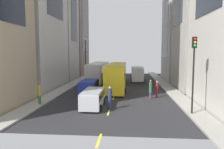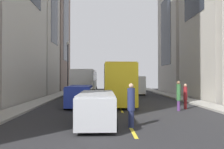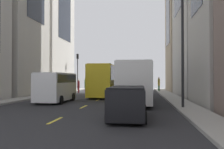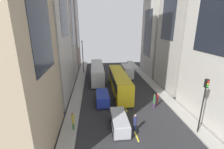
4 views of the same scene
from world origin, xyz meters
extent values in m
plane|color=#28282B|center=(0.00, 0.00, 0.00)|extent=(40.73, 40.73, 0.00)
cube|color=#9E9B93|center=(-7.46, 0.00, 0.07)|extent=(1.81, 44.00, 0.15)
cube|color=#9E9B93|center=(7.46, 0.00, 0.07)|extent=(1.81, 44.00, 0.15)
cube|color=yellow|center=(0.00, -21.00, 0.01)|extent=(0.16, 2.00, 0.01)
cube|color=yellow|center=(0.00, -15.00, 0.01)|extent=(0.16, 2.00, 0.01)
cube|color=yellow|center=(0.00, -9.00, 0.01)|extent=(0.16, 2.00, 0.01)
cube|color=yellow|center=(0.00, -3.00, 0.01)|extent=(0.16, 2.00, 0.01)
cube|color=yellow|center=(0.00, 3.00, 0.01)|extent=(0.16, 2.00, 0.01)
cube|color=yellow|center=(0.00, 9.00, 0.01)|extent=(0.16, 2.00, 0.01)
cube|color=yellow|center=(0.00, 15.00, 0.01)|extent=(0.16, 2.00, 0.01)
cube|color=yellow|center=(0.00, 21.00, 0.01)|extent=(0.16, 2.00, 0.01)
cube|color=#7A665B|center=(-12.55, 16.32, 12.34)|extent=(7.96, 9.94, 24.67)
cube|color=#1E232D|center=(-12.55, 16.32, 12.34)|extent=(8.04, 5.47, 13.57)
cube|color=beige|center=(11.81, 8.45, 9.74)|extent=(6.48, 9.36, 19.48)
cube|color=#1E232D|center=(11.81, 8.45, 9.74)|extent=(6.54, 5.15, 10.72)
cube|color=silver|center=(-3.73, 4.51, 1.77)|extent=(2.55, 12.24, 3.00)
cube|color=black|center=(-3.73, 4.51, 2.62)|extent=(2.60, 11.26, 1.20)
cube|color=beige|center=(-3.73, 4.51, 3.31)|extent=(2.45, 11.75, 0.08)
cylinder|color=black|center=(-4.90, 8.30, 0.50)|extent=(0.46, 1.00, 1.00)
cylinder|color=black|center=(-2.56, 8.30, 0.50)|extent=(0.46, 1.00, 1.00)
cylinder|color=black|center=(-4.90, 0.71, 0.50)|extent=(0.46, 1.00, 1.00)
cylinder|color=black|center=(-2.56, 0.71, 0.50)|extent=(0.46, 1.00, 1.00)
cube|color=yellow|center=(0.00, -2.96, 1.86)|extent=(2.45, 12.45, 3.30)
cube|color=black|center=(0.00, -2.96, 2.72)|extent=(2.50, 11.46, 1.48)
cube|color=gold|center=(0.00, -2.96, 3.55)|extent=(2.35, 11.95, 0.08)
cylinder|color=black|center=(-1.13, 0.90, 0.38)|extent=(0.44, 0.76, 0.76)
cylinder|color=black|center=(1.13, 0.90, 0.38)|extent=(0.44, 0.76, 0.76)
cylinder|color=black|center=(-1.13, -6.82, 0.38)|extent=(0.44, 0.76, 0.76)
cylinder|color=black|center=(1.13, -6.82, 0.38)|extent=(0.44, 0.76, 0.76)
cube|color=white|center=(3.25, 5.78, 1.35)|extent=(2.05, 5.69, 2.30)
cube|color=black|center=(3.25, 5.78, 2.10)|extent=(2.09, 5.23, 0.69)
cube|color=silver|center=(3.25, 5.78, 2.54)|extent=(1.97, 5.46, 0.08)
cylinder|color=black|center=(2.30, 7.54, 0.36)|extent=(0.37, 0.72, 0.72)
cylinder|color=black|center=(4.19, 7.54, 0.36)|extent=(0.37, 0.72, 0.72)
cylinder|color=black|center=(2.30, 4.01, 0.36)|extent=(0.37, 0.72, 0.72)
cylinder|color=black|center=(4.19, 4.01, 0.36)|extent=(0.37, 0.72, 0.72)
cube|color=black|center=(-3.56, 14.18, 0.89)|extent=(1.73, 4.26, 1.43)
cube|color=black|center=(-3.56, 14.18, 1.25)|extent=(1.77, 3.92, 0.60)
cube|color=black|center=(-3.56, 14.18, 1.64)|extent=(1.66, 4.09, 0.08)
cylinder|color=black|center=(-4.36, 15.50, 0.31)|extent=(0.31, 0.62, 0.62)
cylinder|color=black|center=(-2.76, 15.50, 0.31)|extent=(0.31, 0.62, 0.62)
cylinder|color=black|center=(-4.36, 12.86, 0.31)|extent=(0.31, 0.62, 0.62)
cylinder|color=black|center=(-2.76, 12.86, 0.31)|extent=(0.31, 0.62, 0.62)
cube|color=#B7BABF|center=(-1.65, -13.46, 0.87)|extent=(1.77, 4.47, 1.39)
cube|color=black|center=(-1.65, -13.46, 1.22)|extent=(1.80, 4.11, 0.58)
cube|color=#9C9EA2|center=(-1.65, -13.46, 1.60)|extent=(1.70, 4.29, 0.08)
cylinder|color=black|center=(-2.47, -12.07, 0.31)|extent=(0.32, 0.62, 0.62)
cylinder|color=black|center=(-0.84, -12.07, 0.31)|extent=(0.32, 0.62, 0.62)
cylinder|color=black|center=(-2.47, -14.84, 0.31)|extent=(0.32, 0.62, 0.62)
cylinder|color=black|center=(-0.84, -14.84, 0.31)|extent=(0.32, 0.62, 0.62)
cube|color=#2338AD|center=(-3.24, -7.00, 0.91)|extent=(1.89, 4.18, 1.48)
cube|color=black|center=(-3.24, -7.00, 1.29)|extent=(1.93, 3.85, 0.62)
cube|color=navy|center=(-3.24, -7.00, 1.69)|extent=(1.81, 4.02, 0.08)
cylinder|color=black|center=(-4.11, -5.70, 0.31)|extent=(0.34, 0.62, 0.62)
cylinder|color=black|center=(-2.37, -5.70, 0.31)|extent=(0.34, 0.62, 0.62)
cylinder|color=black|center=(-4.11, -8.30, 0.31)|extent=(0.34, 0.62, 0.62)
cylinder|color=black|center=(-2.37, -8.30, 0.31)|extent=(0.34, 0.62, 0.62)
cylinder|color=#593372|center=(4.14, -9.29, 0.37)|extent=(0.21, 0.21, 0.74)
cylinder|color=#336B38|center=(4.14, -9.29, 1.33)|extent=(0.29, 0.29, 1.19)
sphere|color=#8C6647|center=(4.14, -9.29, 2.04)|extent=(0.23, 0.23, 0.23)
cylinder|color=#336B38|center=(-6.94, -13.23, 0.56)|extent=(0.26, 0.26, 0.82)
cylinder|color=gold|center=(-6.94, -13.23, 1.50)|extent=(0.34, 0.34, 1.07)
sphere|color=#8C6647|center=(-6.94, -13.23, 2.17)|extent=(0.25, 0.25, 0.25)
cylinder|color=maroon|center=(4.96, -8.48, 0.35)|extent=(0.21, 0.21, 0.70)
cylinder|color=maroon|center=(4.96, -8.48, 1.20)|extent=(0.28, 0.28, 1.00)
sphere|color=tan|center=(4.96, -8.48, 1.82)|extent=(0.23, 0.23, 0.23)
cylinder|color=navy|center=(0.03, -14.16, 0.42)|extent=(0.27, 0.27, 0.83)
cylinder|color=navy|center=(0.03, -14.16, 1.37)|extent=(0.36, 0.36, 1.07)
sphere|color=tan|center=(0.03, -14.16, 2.02)|extent=(0.23, 0.23, 0.23)
cylinder|color=black|center=(6.95, -15.32, 2.84)|extent=(0.14, 0.14, 5.37)
cube|color=black|center=(6.95, -15.32, 5.97)|extent=(0.32, 0.32, 0.90)
sphere|color=red|center=(6.95, -15.50, 6.23)|extent=(0.20, 0.20, 0.20)
sphere|color=orange|center=(6.95, -15.50, 5.97)|extent=(0.20, 0.20, 0.20)
sphere|color=green|center=(6.95, -15.50, 5.72)|extent=(0.20, 0.20, 0.20)
cylinder|color=black|center=(-7.05, 9.52, 3.97)|extent=(0.18, 0.18, 7.65)
sphere|color=silver|center=(-7.05, 9.52, 7.98)|extent=(0.44, 0.44, 0.44)
camera|label=1|loc=(1.73, -32.97, 5.14)|focal=34.07mm
camera|label=2|loc=(-1.31, -24.17, 2.43)|focal=33.38mm
camera|label=3|loc=(-4.30, 26.86, 2.09)|focal=39.63mm
camera|label=4|loc=(-4.32, -29.10, 11.60)|focal=25.28mm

